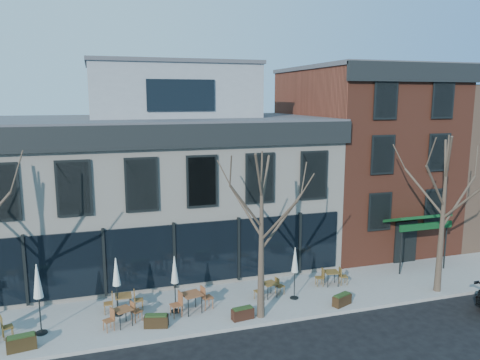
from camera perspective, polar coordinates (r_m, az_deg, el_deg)
name	(u,v)px	position (r m, az deg, el deg)	size (l,w,h in m)	color
ground	(175,292)	(23.46, -7.93, -13.41)	(120.00, 120.00, 0.00)	black
sidewalk_front	(253,300)	(22.24, 1.58, -14.46)	(33.50, 4.70, 0.15)	gray
corner_building	(159,179)	(26.95, -9.82, 0.13)	(18.39, 10.39, 11.10)	beige
red_brick_building	(360,155)	(31.15, 14.46, 2.99)	(8.20, 11.78, 11.18)	brown
bg_building	(472,157)	(38.17, 26.48, 2.54)	(12.00, 12.00, 10.00)	#8C664C
tree_mid	(262,234)	(19.30, 2.67, -6.55)	(3.50, 3.55, 7.04)	#382B21
tree_right	(443,212)	(23.79, 23.54, -3.62)	(3.72, 3.77, 7.48)	#382B21
cafe_set_1	(124,301)	(21.46, -14.01, -14.15)	(1.72, 0.70, 0.90)	brown
cafe_set_2	(123,315)	(20.27, -14.09, -15.69)	(1.69, 1.07, 0.88)	brown
cafe_set_3	(192,300)	(20.86, -5.89, -14.40)	(2.03, 0.96, 1.04)	brown
cafe_set_4	(269,288)	(22.29, 3.60, -13.01)	(1.63, 0.76, 0.83)	brown
cafe_set_5	(331,277)	(23.93, 11.09, -11.47)	(1.68, 0.76, 0.86)	brown
umbrella_0	(38,285)	(20.04, -23.43, -11.66)	(0.46, 0.46, 2.86)	black
umbrella_1	(116,275)	(20.69, -14.85, -11.13)	(0.41, 0.41, 2.54)	black
umbrella_2	(175,273)	(20.51, -7.97, -11.13)	(0.40, 0.40, 2.51)	black
umbrella_3	(295,263)	(21.73, 6.71, -9.98)	(0.39, 0.39, 2.46)	black
planter_0	(22,342)	(19.85, -25.09, -17.50)	(1.08, 0.57, 0.58)	#2E220F
planter_1	(156,321)	(19.97, -10.17, -16.54)	(1.03, 0.62, 0.54)	black
planter_2	(243,313)	(20.30, 0.33, -15.94)	(0.97, 0.49, 0.52)	black
planter_3	(342,300)	(21.98, 12.33, -14.05)	(1.00, 0.70, 0.52)	black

